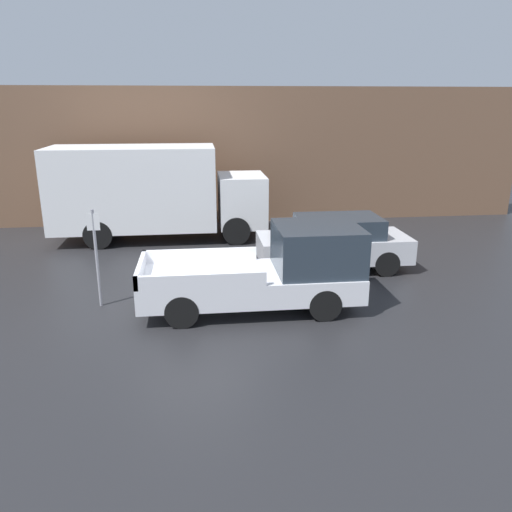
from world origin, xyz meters
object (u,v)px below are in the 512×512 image
Objects in this scene: pickup_truck at (273,270)px; parking_sign at (96,253)px; delivery_truck at (151,190)px; car at (334,242)px; newspaper_box at (110,214)px.

parking_sign is (-4.22, 0.55, 0.43)m from pickup_truck.
parking_sign reaches higher than pickup_truck.
parking_sign is at bearing -97.21° from delivery_truck.
car reaches higher than newspaper_box.
delivery_truck is 6.36m from parking_sign.
car is at bearing -39.73° from newspaper_box.
delivery_truck reaches higher than parking_sign.
delivery_truck is 7.29× the size of newspaper_box.
car is at bearing -36.21° from delivery_truck.
newspaper_box is at bearing 140.27° from car.
parking_sign is at bearing -82.68° from newspaper_box.
newspaper_box is at bearing 97.32° from parking_sign.
pickup_truck is 3.51m from car.
newspaper_box is at bearing 131.50° from delivery_truck.
parking_sign is (-0.80, -6.30, -0.43)m from delivery_truck.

